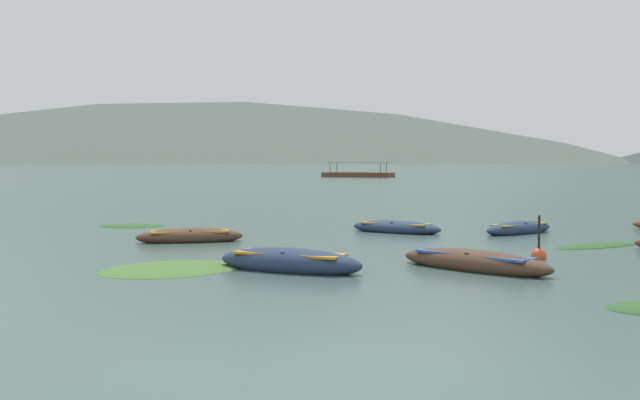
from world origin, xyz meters
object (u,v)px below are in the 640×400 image
rowboat_2 (519,229)px  rowboat_7 (474,262)px  mooring_buoy (539,254)px  rowboat_4 (190,236)px  rowboat_5 (290,262)px  rowboat_3 (396,228)px  ferry_0 (358,174)px

rowboat_2 → rowboat_7: bearing=-104.3°
rowboat_2 → mooring_buoy: 6.35m
rowboat_4 → rowboat_5: rowboat_5 is taller
rowboat_3 → ferry_0: 90.55m
rowboat_5 → rowboat_3: bearing=76.8°
rowboat_5 → mooring_buoy: bearing=25.2°
rowboat_2 → rowboat_3: bearing=-178.1°
rowboat_5 → ferry_0: bearing=93.4°
rowboat_2 → rowboat_4: bearing=-159.2°
rowboat_2 → rowboat_5: bearing=-124.0°
rowboat_2 → ferry_0: (-11.89, 90.07, 0.29)m
ferry_0 → mooring_buoy: bearing=-83.2°
rowboat_2 → rowboat_7: (-2.12, -8.34, 0.01)m
rowboat_4 → rowboat_2: bearing=20.8°
rowboat_4 → rowboat_7: bearing=-30.7°
rowboat_2 → rowboat_3: size_ratio=0.84×
ferry_0 → rowboat_5: bearing=-86.6°
rowboat_2 → ferry_0: size_ratio=0.24×
rowboat_4 → mooring_buoy: 9.78m
rowboat_3 → rowboat_4: 6.92m
rowboat_4 → rowboat_7: size_ratio=0.92×
mooring_buoy → rowboat_5: bearing=-154.8°
rowboat_3 → rowboat_4: bearing=-148.5°
rowboat_3 → rowboat_5: rowboat_5 is taller
rowboat_4 → rowboat_7: rowboat_7 is taller
rowboat_2 → rowboat_4: size_ratio=0.86×
rowboat_4 → ferry_0: size_ratio=0.28×
ferry_0 → mooring_buoy: (11.45, -96.41, -0.34)m
rowboat_3 → ferry_0: size_ratio=0.29×
rowboat_3 → rowboat_7: rowboat_7 is taller
rowboat_7 → rowboat_3: bearing=102.7°
mooring_buoy → rowboat_4: bearing=164.7°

